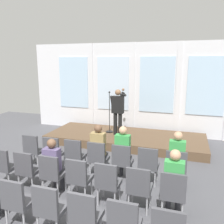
{
  "coord_description": "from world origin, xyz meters",
  "views": [
    {
      "loc": [
        2.06,
        -3.16,
        2.87
      ],
      "look_at": [
        -0.08,
        3.49,
        1.4
      ],
      "focal_mm": 37.76,
      "sensor_mm": 36.0,
      "label": 1
    }
  ],
  "objects_px": {
    "audience_r1_c6": "(174,179)",
    "chair_r2_c4": "(85,214)",
    "chair_r0_c2": "(75,154)",
    "chair_r1_c3": "(79,176)",
    "chair_r1_c4": "(108,181)",
    "chair_r2_c5": "(124,222)",
    "mic_stand": "(109,123)",
    "chair_r0_c4": "(122,160)",
    "chair_r1_c6": "(173,191)",
    "chair_r2_c2": "(17,200)",
    "chair_r1_c0": "(4,164)",
    "chair_r1_c2": "(52,172)",
    "audience_r0_c6": "(177,157)",
    "chair_r1_c1": "(27,168)",
    "speaker": "(118,109)",
    "audience_r1_c2": "(54,163)",
    "chair_r0_c5": "(148,163)",
    "audience_r0_c3": "(99,147)",
    "chair_r0_c3": "(98,157)",
    "chair_r0_c1": "(53,151)",
    "chair_r2_c3": "(49,206)",
    "chair_r0_c6": "(176,167)",
    "chair_r1_c5": "(139,186)",
    "audience_r0_c4": "(123,150)",
    "chair_r0_c0": "(33,148)"
  },
  "relations": [
    {
      "from": "speaker",
      "to": "chair_r2_c4",
      "type": "distance_m",
      "value": 5.07
    },
    {
      "from": "chair_r2_c5",
      "to": "audience_r1_c6",
      "type": "bearing_deg",
      "value": 61.65
    },
    {
      "from": "speaker",
      "to": "chair_r0_c0",
      "type": "height_order",
      "value": "speaker"
    },
    {
      "from": "audience_r1_c6",
      "to": "chair_r2_c5",
      "type": "height_order",
      "value": "audience_r1_c6"
    },
    {
      "from": "audience_r1_c2",
      "to": "chair_r2_c2",
      "type": "distance_m",
      "value": 1.2
    },
    {
      "from": "chair_r0_c4",
      "to": "chair_r1_c1",
      "type": "distance_m",
      "value": 2.22
    },
    {
      "from": "chair_r2_c4",
      "to": "audience_r1_c2",
      "type": "bearing_deg",
      "value": 137.1
    },
    {
      "from": "audience_r0_c6",
      "to": "audience_r1_c6",
      "type": "height_order",
      "value": "audience_r0_c6"
    },
    {
      "from": "audience_r0_c4",
      "to": "audience_r1_c2",
      "type": "relative_size",
      "value": 1.08
    },
    {
      "from": "chair_r1_c0",
      "to": "chair_r1_c6",
      "type": "bearing_deg",
      "value": 0.0
    },
    {
      "from": "chair_r1_c1",
      "to": "chair_r2_c5",
      "type": "xyz_separation_m",
      "value": [
        2.56,
        -1.11,
        0.0
      ]
    },
    {
      "from": "audience_r0_c6",
      "to": "chair_r1_c4",
      "type": "xyz_separation_m",
      "value": [
        -1.28,
        -1.19,
        -0.22
      ]
    },
    {
      "from": "chair_r0_c4",
      "to": "chair_r1_c6",
      "type": "relative_size",
      "value": 1.0
    },
    {
      "from": "chair_r1_c5",
      "to": "audience_r0_c3",
      "type": "bearing_deg",
      "value": 137.22
    },
    {
      "from": "chair_r1_c4",
      "to": "audience_r1_c6",
      "type": "bearing_deg",
      "value": 3.6
    },
    {
      "from": "chair_r0_c5",
      "to": "audience_r1_c6",
      "type": "bearing_deg",
      "value": -58.02
    },
    {
      "from": "chair_r2_c2",
      "to": "chair_r1_c4",
      "type": "bearing_deg",
      "value": 40.82
    },
    {
      "from": "audience_r0_c4",
      "to": "chair_r1_c1",
      "type": "bearing_deg",
      "value": -148.33
    },
    {
      "from": "chair_r1_c0",
      "to": "audience_r0_c6",
      "type": "bearing_deg",
      "value": 17.15
    },
    {
      "from": "chair_r0_c2",
      "to": "chair_r0_c5",
      "type": "relative_size",
      "value": 1.0
    },
    {
      "from": "audience_r0_c6",
      "to": "chair_r1_c3",
      "type": "relative_size",
      "value": 1.45
    },
    {
      "from": "audience_r0_c4",
      "to": "chair_r1_c2",
      "type": "bearing_deg",
      "value": -137.23
    },
    {
      "from": "chair_r0_c2",
      "to": "chair_r1_c3",
      "type": "relative_size",
      "value": 1.0
    },
    {
      "from": "chair_r1_c4",
      "to": "audience_r0_c6",
      "type": "bearing_deg",
      "value": 42.79
    },
    {
      "from": "chair_r1_c1",
      "to": "chair_r2_c5",
      "type": "bearing_deg",
      "value": -23.36
    },
    {
      "from": "chair_r0_c1",
      "to": "chair_r1_c1",
      "type": "xyz_separation_m",
      "value": [
        0.0,
        -1.11,
        0.0
      ]
    },
    {
      "from": "mic_stand",
      "to": "chair_r1_c1",
      "type": "distance_m",
      "value": 4.07
    },
    {
      "from": "chair_r0_c5",
      "to": "chair_r2_c2",
      "type": "distance_m",
      "value": 2.93
    },
    {
      "from": "chair_r1_c1",
      "to": "audience_r1_c2",
      "type": "distance_m",
      "value": 0.67
    },
    {
      "from": "chair_r1_c3",
      "to": "chair_r1_c4",
      "type": "relative_size",
      "value": 1.0
    },
    {
      "from": "audience_r1_c6",
      "to": "chair_r2_c4",
      "type": "relative_size",
      "value": 1.42
    },
    {
      "from": "chair_r0_c2",
      "to": "chair_r1_c1",
      "type": "relative_size",
      "value": 1.0
    },
    {
      "from": "audience_r1_c6",
      "to": "chair_r2_c2",
      "type": "xyz_separation_m",
      "value": [
        -2.56,
        -1.19,
        -0.2
      ]
    },
    {
      "from": "chair_r1_c4",
      "to": "chair_r2_c5",
      "type": "xyz_separation_m",
      "value": [
        0.64,
        -1.11,
        0.0
      ]
    },
    {
      "from": "audience_r0_c3",
      "to": "audience_r1_c2",
      "type": "relative_size",
      "value": 1.07
    },
    {
      "from": "audience_r0_c4",
      "to": "chair_r0_c2",
      "type": "bearing_deg",
      "value": -176.49
    },
    {
      "from": "chair_r0_c1",
      "to": "chair_r0_c4",
      "type": "xyz_separation_m",
      "value": [
        1.92,
        0.0,
        0.0
      ]
    },
    {
      "from": "chair_r1_c1",
      "to": "audience_r1_c2",
      "type": "xyz_separation_m",
      "value": [
        0.64,
        0.08,
        0.18
      ]
    },
    {
      "from": "chair_r0_c3",
      "to": "chair_r0_c2",
      "type": "bearing_deg",
      "value": 180.0
    },
    {
      "from": "chair_r1_c0",
      "to": "chair_r2_c4",
      "type": "height_order",
      "value": "same"
    },
    {
      "from": "chair_r1_c0",
      "to": "chair_r1_c2",
      "type": "height_order",
      "value": "same"
    },
    {
      "from": "chair_r2_c3",
      "to": "chair_r2_c5",
      "type": "bearing_deg",
      "value": 0.0
    },
    {
      "from": "chair_r2_c5",
      "to": "chair_r1_c3",
      "type": "bearing_deg",
      "value": 139.18
    },
    {
      "from": "mic_stand",
      "to": "chair_r0_c4",
      "type": "xyz_separation_m",
      "value": [
        1.3,
        -2.92,
        -0.09
      ]
    },
    {
      "from": "audience_r0_c3",
      "to": "chair_r2_c4",
      "type": "height_order",
      "value": "audience_r0_c3"
    },
    {
      "from": "chair_r1_c4",
      "to": "chair_r1_c6",
      "type": "bearing_deg",
      "value": 0.0
    },
    {
      "from": "chair_r0_c6",
      "to": "audience_r1_c2",
      "type": "distance_m",
      "value": 2.77
    },
    {
      "from": "chair_r0_c3",
      "to": "chair_r1_c4",
      "type": "bearing_deg",
      "value": -59.94
    },
    {
      "from": "chair_r1_c2",
      "to": "chair_r0_c4",
      "type": "bearing_deg",
      "value": 40.82
    },
    {
      "from": "chair_r1_c0",
      "to": "chair_r1_c2",
      "type": "bearing_deg",
      "value": 0.0
    }
  ]
}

